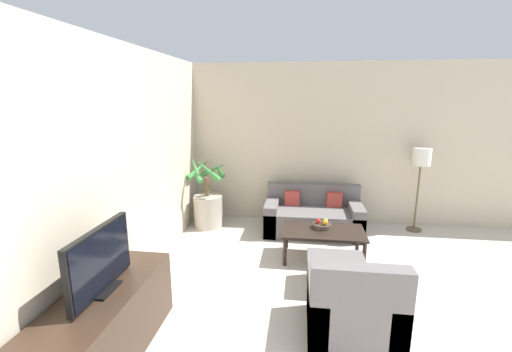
{
  "coord_description": "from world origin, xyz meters",
  "views": [
    {
      "loc": [
        -1.42,
        -0.19,
        2.13
      ],
      "look_at": [
        -2.07,
        4.68,
        1.0
      ],
      "focal_mm": 24.0,
      "sensor_mm": 36.0,
      "label": 1
    }
  ],
  "objects": [
    {
      "name": "floor_lamp",
      "position": [
        0.46,
        5.39,
        1.13
      ],
      "size": [
        0.28,
        0.28,
        1.37
      ],
      "color": "brown",
      "rests_on": "ground_plane"
    },
    {
      "name": "coffee_table",
      "position": [
        -1.09,
        4.17,
        0.36
      ],
      "size": [
        1.08,
        0.62,
        0.4
      ],
      "color": "black",
      "rests_on": "ground_plane"
    },
    {
      "name": "sofa_loveseat",
      "position": [
        -1.2,
        5.12,
        0.25
      ],
      "size": [
        1.52,
        0.81,
        0.73
      ],
      "color": "#605B5B",
      "rests_on": "ground_plane"
    },
    {
      "name": "tv_console",
      "position": [
        -2.97,
        2.11,
        0.3
      ],
      "size": [
        0.55,
        1.45,
        0.61
      ],
      "color": "#332319",
      "rests_on": "ground_plane"
    },
    {
      "name": "apple_green",
      "position": [
        -1.06,
        4.29,
        0.5
      ],
      "size": [
        0.07,
        0.07,
        0.07
      ],
      "color": "olive",
      "rests_on": "fruit_bowl"
    },
    {
      "name": "fruit_bowl",
      "position": [
        -1.11,
        4.25,
        0.43
      ],
      "size": [
        0.25,
        0.25,
        0.06
      ],
      "color": "#42382D",
      "rests_on": "coffee_table"
    },
    {
      "name": "ottoman",
      "position": [
        -0.99,
        3.45,
        0.18
      ],
      "size": [
        0.64,
        0.51,
        0.36
      ],
      "color": "#605B5B",
      "rests_on": "ground_plane"
    },
    {
      "name": "wall_back",
      "position": [
        0.0,
        5.68,
        1.35
      ],
      "size": [
        8.15,
        0.06,
        2.7
      ],
      "color": "beige",
      "rests_on": "ground_plane"
    },
    {
      "name": "television",
      "position": [
        -2.97,
        2.11,
        0.88
      ],
      "size": [
        0.18,
        0.81,
        0.53
      ],
      "color": "black",
      "rests_on": "tv_console"
    },
    {
      "name": "orange_fruit",
      "position": [
        -1.07,
        4.21,
        0.5
      ],
      "size": [
        0.07,
        0.07,
        0.07
      ],
      "color": "orange",
      "rests_on": "fruit_bowl"
    },
    {
      "name": "armchair",
      "position": [
        -0.92,
        2.61,
        0.27
      ],
      "size": [
        0.78,
        0.82,
        0.85
      ],
      "color": "#605B5B",
      "rests_on": "ground_plane"
    },
    {
      "name": "potted_palm",
      "position": [
        -2.94,
        5.12,
        0.39
      ],
      "size": [
        0.68,
        0.67,
        1.22
      ],
      "color": "#ADA393",
      "rests_on": "ground_plane"
    },
    {
      "name": "apple_red",
      "position": [
        -1.16,
        4.26,
        0.5
      ],
      "size": [
        0.07,
        0.07,
        0.07
      ],
      "color": "red",
      "rests_on": "fruit_bowl"
    },
    {
      "name": "wall_left",
      "position": [
        -3.31,
        2.82,
        1.35
      ],
      "size": [
        0.06,
        7.25,
        2.7
      ],
      "color": "beige",
      "rests_on": "ground_plane"
    }
  ]
}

